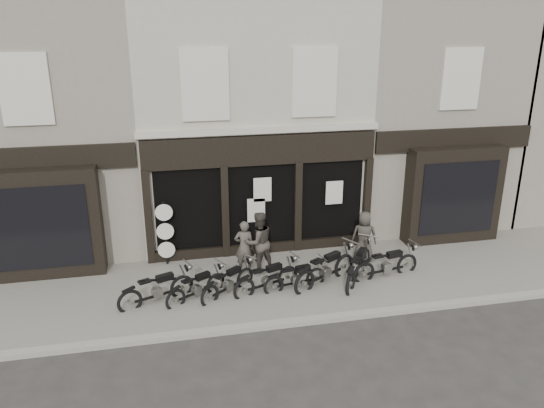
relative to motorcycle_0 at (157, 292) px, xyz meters
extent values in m
plane|color=#2D2B28|center=(3.28, -0.41, -0.40)|extent=(90.00, 90.00, 0.00)
cube|color=slate|center=(3.28, 0.49, -0.34)|extent=(30.00, 4.20, 0.12)
cube|color=gray|center=(3.28, -1.66, -0.34)|extent=(30.00, 0.25, 0.13)
cube|color=#B5AF9B|center=(3.28, 5.59, 3.70)|extent=(7.20, 6.00, 8.20)
cube|color=black|center=(3.28, 2.51, 3.05)|extent=(7.10, 0.18, 0.90)
cube|color=black|center=(3.28, 2.57, 1.10)|extent=(6.50, 0.10, 2.95)
cube|color=black|center=(3.28, 2.50, -0.18)|extent=(7.10, 0.20, 0.44)
cube|color=#BCB4A3|center=(3.28, 2.54, 3.65)|extent=(7.30, 0.22, 0.18)
cube|color=beige|center=(1.68, 2.54, 5.00)|extent=(1.35, 0.12, 2.00)
cube|color=black|center=(1.68, 2.57, 5.00)|extent=(1.05, 0.06, 1.70)
cube|color=beige|center=(4.88, 2.54, 5.00)|extent=(1.35, 0.12, 2.00)
cube|color=black|center=(4.88, 2.57, 5.00)|extent=(1.05, 0.06, 1.70)
cube|color=black|center=(-0.17, 2.49, 1.15)|extent=(0.22, 0.22, 3.00)
cube|color=black|center=(2.13, 2.49, 1.15)|extent=(0.22, 0.22, 3.00)
cube|color=black|center=(4.43, 2.49, 1.15)|extent=(0.22, 0.22, 3.00)
cube|color=black|center=(6.73, 2.49, 1.15)|extent=(0.22, 0.22, 3.00)
cube|color=beige|center=(3.28, 2.39, 1.85)|extent=(0.55, 0.04, 0.75)
cube|color=beige|center=(5.58, 2.39, 1.60)|extent=(0.55, 0.04, 0.75)
cube|color=beige|center=(3.08, 2.39, 1.20)|extent=(0.55, 0.04, 0.75)
cube|color=gray|center=(-3.07, 5.59, 3.70)|extent=(5.50, 6.00, 8.20)
cube|color=black|center=(-3.07, 2.24, 1.30)|extent=(3.20, 0.70, 3.20)
cube|color=black|center=(-3.07, 1.89, 1.30)|extent=(2.60, 0.06, 2.40)
cube|color=black|center=(-3.07, 2.54, 3.10)|extent=(5.40, 0.16, 0.70)
cube|color=beige|center=(-3.07, 2.55, 5.00)|extent=(1.30, 0.10, 1.90)
cube|color=black|center=(-3.07, 2.58, 5.00)|extent=(1.00, 0.06, 1.60)
cube|color=gray|center=(9.63, 5.59, 3.70)|extent=(5.50, 6.00, 8.20)
cube|color=black|center=(9.63, 2.24, 1.30)|extent=(3.20, 0.70, 3.20)
cube|color=black|center=(9.63, 1.89, 1.30)|extent=(2.60, 0.06, 2.40)
cube|color=black|center=(9.63, 2.54, 3.10)|extent=(5.40, 0.16, 0.70)
cube|color=beige|center=(9.63, 2.55, 5.00)|extent=(1.30, 0.10, 1.90)
cube|color=black|center=(9.63, 2.58, 5.00)|extent=(1.00, 0.06, 1.60)
torus|color=black|center=(0.64, 0.26, -0.07)|extent=(0.66, 0.34, 0.68)
torus|color=black|center=(-0.70, -0.28, -0.07)|extent=(0.66, 0.34, 0.68)
cube|color=black|center=(-0.03, -0.01, -0.11)|extent=(1.12, 0.49, 0.06)
cube|color=gray|center=(-0.01, 0.00, -0.03)|extent=(0.29, 0.26, 0.26)
cube|color=black|center=(0.21, 0.09, 0.35)|extent=(0.49, 0.33, 0.17)
cube|color=black|center=(-0.30, -0.12, 0.39)|extent=(0.35, 0.30, 0.06)
cylinder|color=gray|center=(0.85, 0.34, 0.59)|extent=(0.25, 0.55, 0.04)
torus|color=black|center=(1.56, 0.32, -0.10)|extent=(0.56, 0.39, 0.61)
torus|color=black|center=(0.45, -0.36, -0.10)|extent=(0.56, 0.39, 0.61)
cube|color=black|center=(1.01, -0.02, -0.14)|extent=(0.93, 0.59, 0.05)
cube|color=gray|center=(1.02, -0.01, -0.07)|extent=(0.27, 0.25, 0.23)
cube|color=black|center=(1.21, 0.10, 0.28)|extent=(0.43, 0.35, 0.15)
cube|color=black|center=(0.78, -0.16, 0.31)|extent=(0.32, 0.29, 0.05)
cylinder|color=gray|center=(1.73, 0.42, 0.49)|extent=(0.30, 0.46, 0.03)
torus|color=black|center=(2.39, 0.46, -0.09)|extent=(0.55, 0.45, 0.63)
torus|color=black|center=(1.33, -0.35, -0.09)|extent=(0.55, 0.45, 0.63)
cube|color=black|center=(1.86, 0.05, -0.13)|extent=(0.90, 0.70, 0.06)
cube|color=gray|center=(1.88, 0.06, -0.06)|extent=(0.28, 0.27, 0.24)
cube|color=black|center=(2.05, 0.20, 0.29)|extent=(0.43, 0.38, 0.16)
cube|color=black|center=(1.64, -0.11, 0.33)|extent=(0.33, 0.31, 0.06)
cylinder|color=gray|center=(2.55, 0.58, 0.51)|extent=(0.35, 0.44, 0.03)
torus|color=black|center=(3.58, 0.26, -0.08)|extent=(0.65, 0.31, 0.66)
torus|color=black|center=(2.26, -0.23, -0.08)|extent=(0.65, 0.31, 0.66)
cube|color=black|center=(2.92, 0.02, -0.12)|extent=(1.09, 0.45, 0.06)
cube|color=gray|center=(2.94, 0.02, -0.04)|extent=(0.28, 0.24, 0.25)
cube|color=black|center=(3.16, 0.11, 0.33)|extent=(0.47, 0.31, 0.16)
cube|color=black|center=(2.65, -0.08, 0.37)|extent=(0.34, 0.28, 0.06)
cylinder|color=gray|center=(3.78, 0.34, 0.56)|extent=(0.23, 0.54, 0.03)
torus|color=black|center=(4.35, 0.11, -0.11)|extent=(0.61, 0.20, 0.60)
torus|color=black|center=(3.09, -0.15, -0.11)|extent=(0.61, 0.20, 0.60)
cube|color=black|center=(3.72, -0.02, -0.14)|extent=(1.04, 0.25, 0.05)
cube|color=gray|center=(3.74, -0.01, -0.07)|extent=(0.24, 0.20, 0.23)
cube|color=black|center=(3.95, 0.03, 0.27)|extent=(0.43, 0.23, 0.15)
cube|color=black|center=(3.46, -0.07, 0.30)|extent=(0.30, 0.23, 0.05)
cylinder|color=gray|center=(4.55, 0.15, 0.48)|extent=(0.13, 0.51, 0.03)
torus|color=black|center=(5.31, 0.50, -0.03)|extent=(0.70, 0.45, 0.75)
torus|color=black|center=(3.92, -0.28, -0.03)|extent=(0.70, 0.45, 0.75)
cube|color=black|center=(4.62, 0.11, -0.08)|extent=(1.17, 0.69, 0.07)
cube|color=gray|center=(4.64, 0.12, 0.01)|extent=(0.33, 0.30, 0.29)
cube|color=black|center=(4.87, 0.25, 0.43)|extent=(0.53, 0.41, 0.19)
cube|color=black|center=(4.33, -0.05, 0.47)|extent=(0.40, 0.35, 0.07)
cylinder|color=gray|center=(5.53, 0.62, 0.69)|extent=(0.35, 0.58, 0.04)
torus|color=black|center=(6.07, 0.73, -0.04)|extent=(0.51, 0.65, 0.74)
torus|color=black|center=(5.14, -0.54, -0.04)|extent=(0.51, 0.65, 0.74)
cube|color=black|center=(5.61, 0.09, -0.08)|extent=(0.80, 1.08, 0.07)
cube|color=gray|center=(5.62, 0.11, 0.00)|extent=(0.31, 0.33, 0.28)
cube|color=black|center=(5.77, 0.32, 0.42)|extent=(0.44, 0.51, 0.18)
cube|color=black|center=(5.41, -0.17, 0.46)|extent=(0.37, 0.39, 0.07)
cylinder|color=gray|center=(6.21, 0.92, 0.68)|extent=(0.53, 0.40, 0.04)
torus|color=black|center=(7.18, 0.26, -0.07)|extent=(0.69, 0.22, 0.68)
torus|color=black|center=(5.74, 0.00, -0.07)|extent=(0.69, 0.22, 0.68)
cube|color=black|center=(6.46, 0.13, -0.11)|extent=(1.19, 0.27, 0.06)
cube|color=gray|center=(6.48, 0.13, -0.03)|extent=(0.27, 0.22, 0.26)
cube|color=black|center=(6.72, 0.18, 0.36)|extent=(0.49, 0.25, 0.17)
cube|color=black|center=(6.17, 0.07, 0.40)|extent=(0.33, 0.25, 0.06)
cylinder|color=gray|center=(7.40, 0.31, 0.60)|extent=(0.14, 0.58, 0.04)
imported|color=#48423B|center=(2.52, 1.27, 0.51)|extent=(0.63, 0.46, 1.58)
imported|color=#3D3731|center=(2.94, 1.24, 0.63)|extent=(1.06, 0.93, 1.83)
imported|color=#38342F|center=(6.23, 1.30, 0.50)|extent=(0.88, 0.72, 1.57)
cylinder|color=black|center=(0.30, 2.26, -0.38)|extent=(0.33, 0.33, 0.06)
cylinder|color=black|center=(0.30, 2.26, 0.66)|extent=(0.06, 0.06, 2.12)
cylinder|color=black|center=(0.30, 2.24, 1.39)|extent=(0.52, 0.06, 0.52)
cylinder|color=beige|center=(0.30, 2.21, 1.39)|extent=(0.52, 0.03, 0.52)
cylinder|color=black|center=(0.30, 2.24, 0.80)|extent=(0.52, 0.06, 0.52)
cylinder|color=beige|center=(0.30, 2.21, 0.80)|extent=(0.52, 0.03, 0.52)
cylinder|color=black|center=(0.30, 2.24, 0.20)|extent=(0.52, 0.06, 0.52)
cylinder|color=beige|center=(0.30, 2.21, 0.20)|extent=(0.52, 0.03, 0.52)
camera|label=1|loc=(0.38, -12.71, 6.74)|focal=35.00mm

